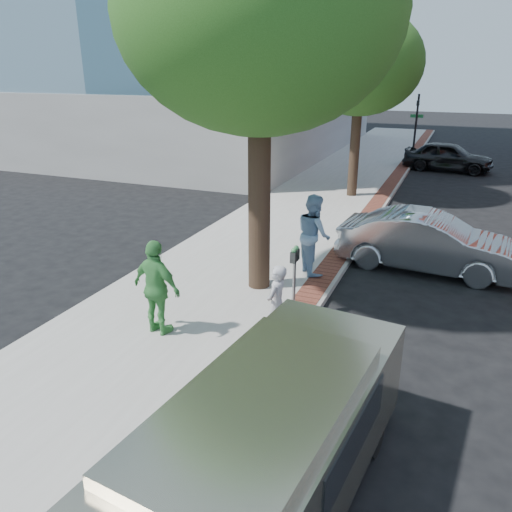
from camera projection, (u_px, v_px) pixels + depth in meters
The scene contains 15 objects.
ground at pixel (252, 330), 10.45m from camera, with size 120.00×120.00×0.00m, color black.
sidewalk at pixel (300, 219), 17.87m from camera, with size 5.00×60.00×0.15m, color #9E9991.
brick_strip at pixel (361, 224), 17.06m from camera, with size 0.60×60.00×0.01m, color brown.
curb at pixel (371, 227), 16.96m from camera, with size 0.10×60.00×0.15m, color gray.
office_base at pixel (200, 118), 33.40m from camera, with size 18.20×22.20×4.00m, color gray.
signal_near at pixel (416, 122), 28.36m from camera, with size 0.70×0.15×3.80m.
tree_near at pixel (260, 14), 10.12m from camera, with size 6.00×6.00×8.51m.
tree_far at pixel (361, 64), 19.13m from camera, with size 4.80×4.80×7.14m.
parking_meter at pixel (295, 265), 10.64m from camera, with size 0.12×0.32×1.47m.
person_gray at pixel (276, 304), 9.51m from camera, with size 0.57×0.37×1.56m, color #ACABB0.
person_officer at pixel (314, 234), 12.70m from camera, with size 1.00×0.78×2.07m, color #80A5C6.
person_green at pixel (157, 288), 9.74m from camera, with size 1.14×0.47×1.95m, color #469A4A.
sedan_silver at pixel (428, 242), 13.34m from camera, with size 1.64×4.71×1.55m, color #B0B3B7.
bg_car at pixel (448, 156), 26.35m from camera, with size 1.81×4.50×1.53m, color black.
van at pixel (278, 434), 6.03m from camera, with size 2.41×5.11×1.82m.
Camera 1 is at (3.60, -8.49, 5.15)m, focal length 35.00 mm.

